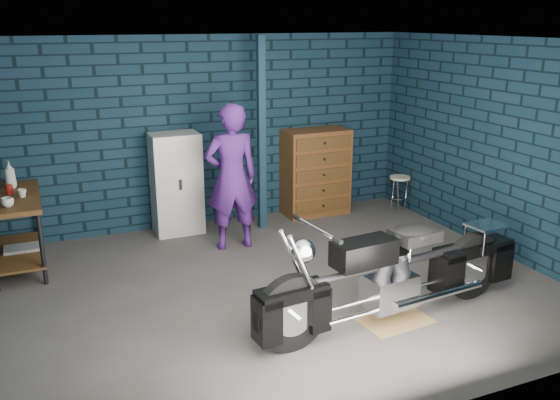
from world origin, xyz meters
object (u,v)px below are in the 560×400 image
(person, at_px, (232,177))
(tool_chest, at_px, (316,172))
(motorcycle, at_px, (396,266))
(locker, at_px, (177,184))
(shop_stool, at_px, (399,194))
(workbench, at_px, (17,232))
(storage_bin, at_px, (23,256))

(person, bearing_deg, tool_chest, -149.39)
(motorcycle, distance_m, locker, 3.63)
(shop_stool, bearing_deg, person, -172.15)
(workbench, bearing_deg, person, -8.03)
(motorcycle, height_order, person, person)
(person, xyz_separation_m, shop_stool, (2.87, 0.40, -0.67))
(person, relative_size, tool_chest, 1.45)
(tool_chest, relative_size, shop_stool, 2.31)
(workbench, relative_size, shop_stool, 2.47)
(locker, bearing_deg, storage_bin, -167.87)
(person, distance_m, storage_bin, 2.73)
(person, bearing_deg, workbench, -4.78)
(person, bearing_deg, locker, -54.93)
(person, xyz_separation_m, tool_chest, (1.63, 0.85, -0.30))
(storage_bin, relative_size, tool_chest, 0.31)
(workbench, height_order, locker, locker)
(tool_chest, bearing_deg, person, -152.64)
(motorcycle, height_order, locker, locker)
(person, bearing_deg, shop_stool, -168.89)
(locker, relative_size, tool_chest, 1.08)
(locker, distance_m, tool_chest, 2.16)
(motorcycle, bearing_deg, tool_chest, 71.23)
(person, distance_m, locker, 1.02)
(tool_chest, distance_m, shop_stool, 1.37)
(motorcycle, xyz_separation_m, shop_stool, (2.04, 2.92, -0.29))
(workbench, xyz_separation_m, storage_bin, (0.02, 0.04, -0.33))
(tool_chest, xyz_separation_m, shop_stool, (1.23, -0.45, -0.37))
(person, relative_size, locker, 1.35)
(storage_bin, height_order, tool_chest, tool_chest)
(person, distance_m, shop_stool, 2.97)
(workbench, relative_size, locker, 0.99)
(workbench, bearing_deg, tool_chest, 6.48)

